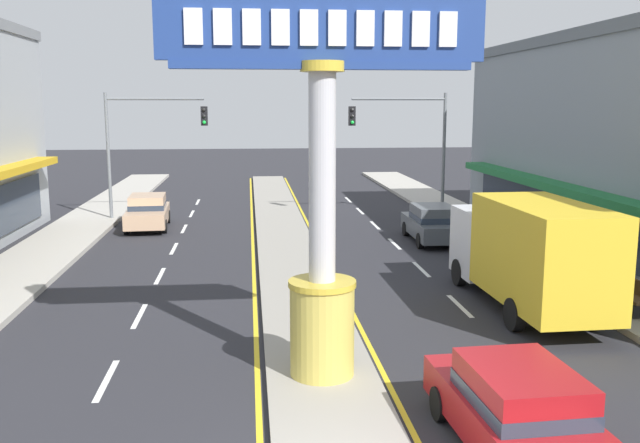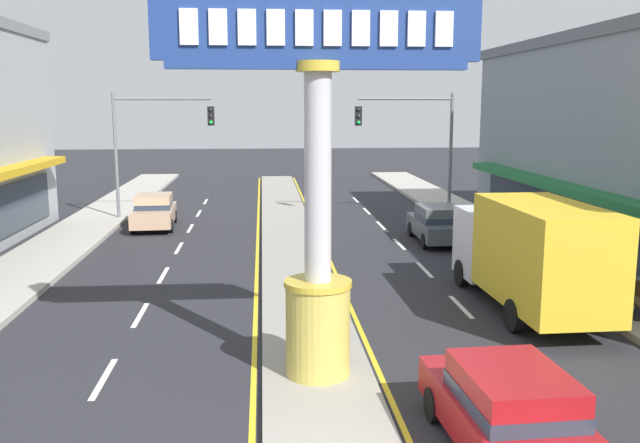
# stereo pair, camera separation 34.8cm
# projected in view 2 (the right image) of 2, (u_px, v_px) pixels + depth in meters

# --- Properties ---
(median_strip) EXTENTS (2.30, 52.00, 0.14)m
(median_strip) POSITION_uv_depth(u_px,v_px,m) (291.00, 244.00, 27.59)
(median_strip) COLOR gray
(median_strip) RESTS_ON ground
(sidewalk_left) EXTENTS (2.89, 60.00, 0.18)m
(sidewalk_left) POSITION_uv_depth(u_px,v_px,m) (40.00, 259.00, 24.86)
(sidewalk_left) COLOR #ADA89E
(sidewalk_left) RESTS_ON ground
(sidewalk_right) EXTENTS (2.89, 60.00, 0.18)m
(sidewalk_right) POSITION_uv_depth(u_px,v_px,m) (531.00, 250.00, 26.39)
(sidewalk_right) COLOR #ADA89E
(sidewalk_right) RESTS_ON ground
(lane_markings) EXTENTS (9.04, 52.00, 0.01)m
(lane_markings) POSITION_uv_depth(u_px,v_px,m) (292.00, 253.00, 26.27)
(lane_markings) COLOR silver
(lane_markings) RESTS_ON ground
(district_sign) EXTENTS (6.30, 1.38, 7.68)m
(district_sign) POSITION_uv_depth(u_px,v_px,m) (318.00, 200.00, 13.56)
(district_sign) COLOR gold
(district_sign) RESTS_ON median_strip
(traffic_light_left_side) EXTENTS (4.86, 0.46, 6.20)m
(traffic_light_left_side) POSITION_uv_depth(u_px,v_px,m) (152.00, 134.00, 33.01)
(traffic_light_left_side) COLOR slate
(traffic_light_left_side) RESTS_ON ground
(traffic_light_right_side) EXTENTS (4.86, 0.46, 6.20)m
(traffic_light_right_side) POSITION_uv_depth(u_px,v_px,m) (416.00, 133.00, 33.28)
(traffic_light_right_side) COLOR slate
(traffic_light_right_side) RESTS_ON ground
(sedan_near_right_lane) EXTENTS (1.99, 4.38, 1.53)m
(sedan_near_right_lane) POSITION_uv_depth(u_px,v_px,m) (509.00, 411.00, 10.98)
(sedan_near_right_lane) COLOR maroon
(sedan_near_right_lane) RESTS_ON ground
(box_truck_far_right_lane) EXTENTS (2.35, 6.94, 3.12)m
(box_truck_far_right_lane) POSITION_uv_depth(u_px,v_px,m) (530.00, 252.00, 18.60)
(box_truck_far_right_lane) COLOR silver
(box_truck_far_right_lane) RESTS_ON ground
(sedan_near_left_lane) EXTENTS (1.89, 4.33, 1.53)m
(sedan_near_left_lane) POSITION_uv_depth(u_px,v_px,m) (438.00, 224.00, 28.25)
(sedan_near_left_lane) COLOR #4C5156
(sedan_near_left_lane) RESTS_ON ground
(sedan_mid_left_lane) EXTENTS (2.03, 4.39, 1.53)m
(sedan_mid_left_lane) POSITION_uv_depth(u_px,v_px,m) (154.00, 211.00, 31.61)
(sedan_mid_left_lane) COLOR tan
(sedan_mid_left_lane) RESTS_ON ground
(street_bench) EXTENTS (0.48, 1.60, 0.88)m
(street_bench) POSITION_uv_depth(u_px,v_px,m) (633.00, 296.00, 18.05)
(street_bench) COLOR brown
(street_bench) RESTS_ON sidewalk_right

